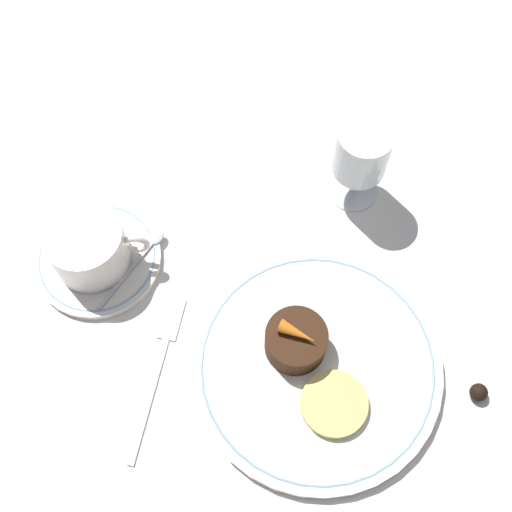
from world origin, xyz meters
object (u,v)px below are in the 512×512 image
object	(u,v)px
dessert_cake	(296,341)
coffee_cup	(88,246)
dinner_plate	(317,367)
wine_glass	(361,155)
fork	(160,359)

from	to	relation	value
dessert_cake	coffee_cup	bearing A→B (deg)	153.64
dinner_plate	wine_glass	distance (m)	0.25
coffee_cup	dessert_cake	xyz separation A→B (m)	(0.23, -0.11, -0.01)
fork	dessert_cake	world-z (taller)	dessert_cake
coffee_cup	wine_glass	xyz separation A→B (m)	(0.31, 0.09, 0.04)
dessert_cake	wine_glass	bearing A→B (deg)	67.95
wine_glass	fork	distance (m)	0.32
coffee_cup	dessert_cake	distance (m)	0.26
coffee_cup	dessert_cake	bearing A→B (deg)	-26.36
coffee_cup	fork	world-z (taller)	coffee_cup
dinner_plate	fork	distance (m)	0.17
coffee_cup	fork	xyz separation A→B (m)	(0.08, -0.12, -0.04)
dinner_plate	coffee_cup	size ratio (longest dim) A/B	2.38
fork	dessert_cake	distance (m)	0.15
coffee_cup	wine_glass	size ratio (longest dim) A/B	0.94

